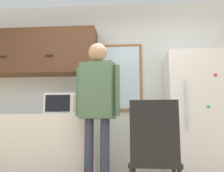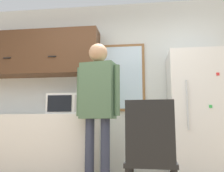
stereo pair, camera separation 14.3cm
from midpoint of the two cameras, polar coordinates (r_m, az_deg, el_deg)
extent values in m
cube|color=silver|center=(3.91, -1.84, -0.14)|extent=(6.00, 0.06, 2.70)
cube|color=silver|center=(3.86, -20.83, -12.88)|extent=(2.02, 0.64, 0.90)
cube|color=#51331E|center=(4.12, -18.94, 7.17)|extent=(2.02, 0.36, 0.69)
cube|color=black|center=(4.08, -24.68, 6.14)|extent=(0.12, 0.01, 0.01)
cube|color=black|center=(3.79, -15.23, 6.74)|extent=(0.12, 0.01, 0.01)
cube|color=white|center=(3.57, -11.93, -4.12)|extent=(0.47, 0.37, 0.28)
cube|color=black|center=(3.40, -13.52, -3.84)|extent=(0.33, 0.01, 0.22)
cube|color=#B2B2B2|center=(3.34, -9.57, -3.87)|extent=(0.07, 0.01, 0.23)
cylinder|color=#33384C|center=(3.10, -6.66, -15.15)|extent=(0.11, 0.11, 0.83)
cylinder|color=#33384C|center=(3.03, -3.04, -15.35)|extent=(0.11, 0.11, 0.83)
cube|color=#4C6B4C|center=(3.07, -4.69, -1.02)|extent=(0.45, 0.29, 0.69)
sphere|color=tan|center=(3.17, -4.58, 7.59)|extent=(0.24, 0.24, 0.24)
cylinder|color=#4C6B4C|center=(3.17, -8.91, -1.24)|extent=(0.07, 0.07, 0.62)
cylinder|color=#4C6B4C|center=(3.00, -0.24, -0.93)|extent=(0.07, 0.07, 0.62)
cube|color=white|center=(3.58, 17.95, -6.72)|extent=(0.82, 0.65, 1.73)
cylinder|color=silver|center=(3.20, 15.33, -4.16)|extent=(0.02, 0.02, 0.61)
cube|color=red|center=(3.36, 21.45, 2.36)|extent=(0.04, 0.01, 0.04)
cube|color=green|center=(3.28, 20.02, -4.47)|extent=(0.04, 0.01, 0.04)
cube|color=black|center=(2.37, 7.85, -16.90)|extent=(0.47, 0.47, 0.04)
cube|color=black|center=(2.15, 7.75, -10.19)|extent=(0.41, 0.06, 0.53)
cube|color=olive|center=(3.88, 0.85, 1.97)|extent=(0.67, 0.04, 1.05)
cube|color=silver|center=(3.86, 0.83, 2.03)|extent=(0.59, 0.01, 0.97)
camera|label=1|loc=(0.07, -91.38, 0.21)|focal=40.00mm
camera|label=2|loc=(0.07, 88.62, -0.21)|focal=40.00mm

